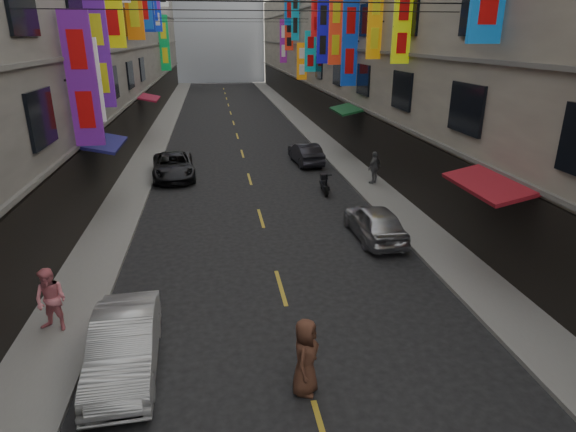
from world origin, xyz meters
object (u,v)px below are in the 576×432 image
object	(u,v)px
car_left_mid	(124,345)
pedestrian_crossing	(306,357)
car_right_mid	(375,222)
car_left_far	(173,166)
car_right_far	(306,153)
pedestrian_rfar	(374,168)
scooter_far_right	(324,184)
pedestrian_lfar	(51,300)

from	to	relation	value
car_left_mid	pedestrian_crossing	size ratio (longest dim) A/B	2.26
car_left_mid	car_right_mid	distance (m)	10.31
car_left_far	car_right_far	distance (m)	7.81
car_left_mid	pedestrian_rfar	distance (m)	16.58
scooter_far_right	car_right_mid	size ratio (longest dim) A/B	0.47
scooter_far_right	pedestrian_rfar	xyz separation A→B (m)	(2.75, 0.78, 0.50)
car_left_far	pedestrian_lfar	world-z (taller)	pedestrian_lfar
pedestrian_rfar	pedestrian_crossing	xyz separation A→B (m)	(-6.28, -14.42, -0.07)
pedestrian_crossing	scooter_far_right	bearing A→B (deg)	10.87
car_right_mid	pedestrian_rfar	world-z (taller)	pedestrian_rfar
scooter_far_right	car_right_mid	bearing A→B (deg)	99.84
car_left_mid	pedestrian_crossing	xyz separation A→B (m)	(3.88, -1.32, 0.22)
car_left_mid	pedestrian_lfar	bearing A→B (deg)	136.19
pedestrian_rfar	pedestrian_lfar	bearing A→B (deg)	7.10
car_right_mid	car_left_far	bearing A→B (deg)	-51.50
scooter_far_right	car_left_mid	world-z (taller)	car_left_mid
scooter_far_right	car_left_mid	size ratio (longest dim) A/B	0.46
car_right_far	car_right_mid	bearing A→B (deg)	87.26
car_right_far	pedestrian_rfar	distance (m)	5.63
car_right_mid	pedestrian_lfar	world-z (taller)	pedestrian_lfar
car_left_far	car_right_mid	size ratio (longest dim) A/B	1.21
pedestrian_lfar	pedestrian_rfar	bearing A→B (deg)	61.52
pedestrian_lfar	pedestrian_rfar	size ratio (longest dim) A/B	1.03
car_right_mid	pedestrian_lfar	xyz separation A→B (m)	(-10.01, -4.75, 0.32)
car_left_mid	pedestrian_crossing	world-z (taller)	pedestrian_crossing
car_left_mid	car_left_far	xyz separation A→B (m)	(0.00, 16.16, -0.01)
car_left_far	pedestrian_lfar	bearing A→B (deg)	-102.98
car_right_far	pedestrian_crossing	world-z (taller)	pedestrian_crossing
scooter_far_right	car_right_mid	distance (m)	5.85
pedestrian_lfar	pedestrian_rfar	world-z (taller)	pedestrian_lfar
car_left_mid	car_right_far	world-z (taller)	car_left_mid
car_right_far	pedestrian_rfar	xyz separation A→B (m)	(2.59, -4.98, 0.32)
car_left_far	car_right_far	size ratio (longest dim) A/B	1.22
car_left_mid	pedestrian_crossing	distance (m)	4.11
scooter_far_right	pedestrian_crossing	size ratio (longest dim) A/B	1.04
car_right_far	pedestrian_lfar	size ratio (longest dim) A/B	2.23
car_left_far	pedestrian_rfar	bearing A→B (deg)	-21.81
car_left_mid	car_left_far	world-z (taller)	car_left_mid
scooter_far_right	pedestrian_lfar	distance (m)	14.16
car_right_mid	pedestrian_crossing	size ratio (longest dim) A/B	2.20
car_left_far	pedestrian_rfar	xyz separation A→B (m)	(10.16, -3.06, 0.30)
scooter_far_right	car_right_mid	xyz separation A→B (m)	(0.59, -5.81, 0.21)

